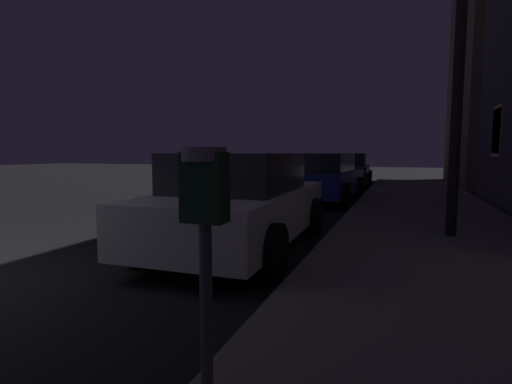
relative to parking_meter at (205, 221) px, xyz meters
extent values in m
cylinder|color=#59595B|center=(0.00, 0.00, -0.50)|extent=(0.06, 0.06, 0.99)
cube|color=#1E4728|center=(0.00, 0.00, 0.15)|extent=(0.19, 0.11, 0.30)
cylinder|color=#999EA5|center=(0.00, 0.00, 0.29)|extent=(0.19, 0.19, 0.06)
cube|color=black|center=(-0.06, 0.00, 0.19)|extent=(0.01, 0.08, 0.11)
cube|color=silver|center=(-1.44, 3.82, -0.57)|extent=(1.82, 4.10, 0.64)
cube|color=#1E2328|center=(-1.44, 3.72, 0.01)|extent=(1.57, 2.09, 0.56)
cylinder|color=black|center=(-2.34, 5.06, -0.81)|extent=(0.24, 0.66, 0.66)
cylinder|color=black|center=(-0.60, 5.10, -0.81)|extent=(0.24, 0.66, 0.66)
cylinder|color=black|center=(-2.28, 2.55, -0.81)|extent=(0.24, 0.66, 0.66)
cylinder|color=black|center=(-0.54, 2.59, -0.81)|extent=(0.24, 0.66, 0.66)
cube|color=navy|center=(-1.44, 10.17, -0.57)|extent=(2.06, 4.45, 0.64)
cube|color=#1E2328|center=(-1.45, 9.93, 0.01)|extent=(1.75, 2.40, 0.56)
cylinder|color=black|center=(-2.32, 11.57, -0.81)|extent=(0.25, 0.67, 0.66)
cylinder|color=black|center=(-0.44, 11.48, -0.81)|extent=(0.25, 0.67, 0.66)
cylinder|color=black|center=(-2.44, 8.86, -0.81)|extent=(0.25, 0.67, 0.66)
cylinder|color=black|center=(-0.56, 8.78, -0.81)|extent=(0.25, 0.67, 0.66)
cube|color=#19592D|center=(-1.44, 15.83, -0.57)|extent=(2.04, 4.46, 0.64)
cube|color=#1E2328|center=(-1.43, 15.67, 0.01)|extent=(1.71, 2.11, 0.56)
cylinder|color=black|center=(-2.43, 17.14, -0.81)|extent=(0.25, 0.67, 0.66)
cylinder|color=black|center=(-0.57, 17.22, -0.81)|extent=(0.25, 0.67, 0.66)
cylinder|color=black|center=(-2.31, 14.43, -0.81)|extent=(0.25, 0.67, 0.66)
cylinder|color=black|center=(-0.45, 14.51, -0.81)|extent=(0.25, 0.67, 0.66)
cylinder|color=black|center=(1.54, 5.19, 1.60)|extent=(0.16, 0.16, 5.19)
cube|color=#F2D17F|center=(3.03, 9.89, 0.81)|extent=(0.06, 0.90, 1.20)
cube|color=#F2D17F|center=(3.03, 9.87, 0.88)|extent=(0.06, 0.90, 1.20)
cube|color=#F2D17F|center=(3.03, 17.82, 5.64)|extent=(0.06, 0.90, 1.20)
cube|color=#F2D17F|center=(3.03, 18.84, 6.32)|extent=(0.06, 0.90, 1.20)
cube|color=#F2D17F|center=(3.03, 18.95, 4.81)|extent=(0.06, 0.90, 1.20)
cube|color=#F2D17F|center=(3.03, 19.31, 6.21)|extent=(0.06, 0.90, 1.20)
camera|label=1|loc=(0.78, -1.46, 0.29)|focal=27.21mm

